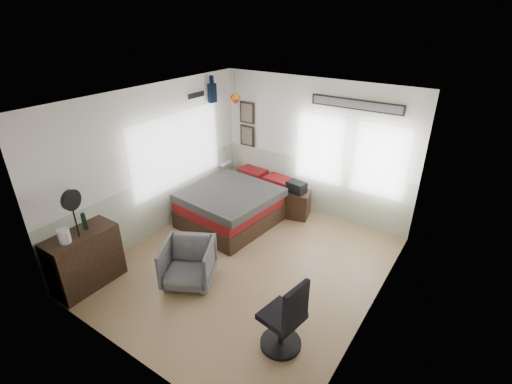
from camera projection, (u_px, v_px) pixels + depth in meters
ground_plane at (247, 265)px, 6.12m from camera, size 4.00×4.50×0.01m
room_shell at (249, 170)px, 5.58m from camera, size 4.02×4.52×2.71m
wall_decor at (258, 106)px, 7.19m from camera, size 3.55×1.32×1.44m
bed at (238, 203)px, 7.32m from camera, size 1.71×2.28×0.69m
dresser at (85, 259)px, 5.51m from camera, size 0.48×1.00×0.90m
armchair at (188, 263)px, 5.60m from camera, size 1.00×1.01×0.69m
nightstand at (295, 204)px, 7.45m from camera, size 0.63×0.55×0.54m
task_chair at (285, 322)px, 4.44m from camera, size 0.53×0.53×1.04m
kettle at (64, 236)px, 5.06m from camera, size 0.19×0.16×0.21m
bottle at (84, 221)px, 5.37m from camera, size 0.06×0.06×0.26m
stand_fan at (71, 201)px, 4.99m from camera, size 0.15×0.29×0.73m
black_bag at (296, 187)px, 7.28m from camera, size 0.40×0.29×0.22m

